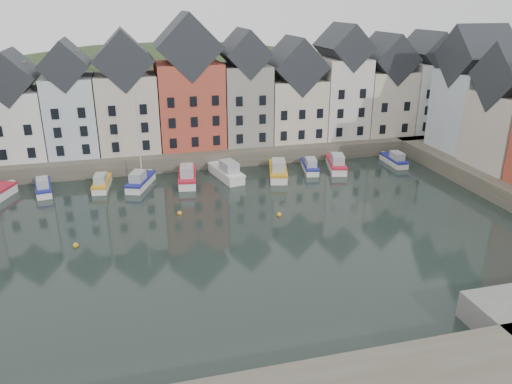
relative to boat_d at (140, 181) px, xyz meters
name	(u,v)px	position (x,y,z in m)	size (l,w,h in m)	color
ground	(233,244)	(7.59, -17.60, -0.75)	(260.00, 260.00, 0.00)	black
far_quay	(190,147)	(7.59, 12.40, 0.25)	(90.00, 16.00, 2.00)	#4F4A3C
hillside	(177,202)	(7.61, 38.40, -18.71)	(153.60, 70.40, 64.00)	#213219
far_terrace	(212,94)	(10.81, 10.40, 8.12)	(72.37, 8.16, 17.78)	beige
mooring_buoys	(183,224)	(3.59, -12.27, -0.60)	(20.50, 5.50, 0.50)	orange
boat_b	(43,187)	(-11.03, 0.88, -0.12)	(2.56, 5.74, 2.13)	silver
boat_c	(102,183)	(-4.48, 0.69, -0.12)	(2.31, 5.68, 2.12)	silver
boat_d	(140,181)	(0.00, 0.00, 0.00)	(3.98, 6.34, 11.61)	silver
boat_e	(187,177)	(5.69, 0.08, 0.03)	(3.05, 7.05, 2.62)	silver
boat_f	(227,172)	(10.67, 0.36, 0.05)	(3.64, 7.32, 2.69)	silver
boat_g	(278,171)	(17.12, -0.66, 0.04)	(3.85, 7.27, 2.67)	silver
boat_h	(310,167)	(21.86, 0.47, -0.13)	(2.77, 5.70, 2.10)	silver
boat_i	(336,164)	(25.47, 0.21, -0.01)	(3.62, 6.80, 2.49)	silver
boat_j	(394,160)	(34.05, 0.27, -0.13)	(1.83, 5.49, 2.09)	silver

